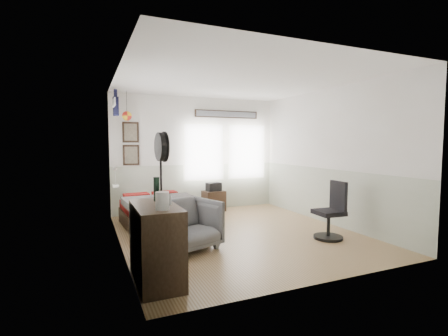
{
  "coord_description": "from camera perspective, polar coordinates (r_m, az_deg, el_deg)",
  "views": [
    {
      "loc": [
        -2.46,
        -5.14,
        1.62
      ],
      "look_at": [
        -0.1,
        0.4,
        1.15
      ],
      "focal_mm": 26.0,
      "sensor_mm": 36.0,
      "label": 1
    }
  ],
  "objects": [
    {
      "name": "kettle",
      "position": [
        3.55,
        -10.78,
        -5.69
      ],
      "size": [
        0.17,
        0.14,
        0.19
      ],
      "rotation": [
        0.0,
        0.0,
        0.29
      ],
      "color": "silver",
      "rests_on": "dresser"
    },
    {
      "name": "ground_plane",
      "position": [
        5.92,
        2.46,
        -11.46
      ],
      "size": [
        4.0,
        4.5,
        0.01
      ],
      "primitive_type": "cube",
      "color": "olive"
    },
    {
      "name": "nightstand",
      "position": [
        7.75,
        -1.82,
        -5.8
      ],
      "size": [
        0.52,
        0.43,
        0.48
      ],
      "primitive_type": "cube",
      "rotation": [
        0.0,
        0.0,
        0.1
      ],
      "color": "black",
      "rests_on": "ground_plane"
    },
    {
      "name": "bottle",
      "position": [
        4.09,
        -11.78,
        -3.63
      ],
      "size": [
        0.07,
        0.07,
        0.3
      ],
      "primitive_type": "cylinder",
      "color": "black",
      "rests_on": "dresser"
    },
    {
      "name": "black_bag",
      "position": [
        7.7,
        -1.83,
        -3.31
      ],
      "size": [
        0.36,
        0.25,
        0.2
      ],
      "primitive_type": "cube",
      "rotation": [
        0.0,
        0.0,
        0.12
      ],
      "color": "black",
      "rests_on": "nightstand"
    },
    {
      "name": "task_chair",
      "position": [
        5.82,
        18.35,
        -7.9
      ],
      "size": [
        0.49,
        0.49,
        0.97
      ],
      "rotation": [
        0.0,
        0.0,
        -0.07
      ],
      "color": "black",
      "rests_on": "ground_plane"
    },
    {
      "name": "room_shell",
      "position": [
        5.83,
        1.02,
        4.38
      ],
      "size": [
        4.02,
        4.52,
        2.71
      ],
      "color": "silver",
      "rests_on": "ground_plane"
    },
    {
      "name": "wall_decor",
      "position": [
        7.24,
        -12.36,
        8.15
      ],
      "size": [
        3.55,
        1.32,
        1.44
      ],
      "color": "#302318",
      "rests_on": "room_shell"
    },
    {
      "name": "dresser",
      "position": [
        3.96,
        -11.86,
        -12.8
      ],
      "size": [
        0.48,
        1.0,
        0.9
      ],
      "primitive_type": "cube",
      "color": "black",
      "rests_on": "ground_plane"
    },
    {
      "name": "armchair",
      "position": [
        5.05,
        -6.3,
        -9.8
      ],
      "size": [
        1.03,
        1.04,
        0.75
      ],
      "primitive_type": "imported",
      "rotation": [
        0.0,
        0.0,
        0.33
      ],
      "color": "slate",
      "rests_on": "ground_plane"
    },
    {
      "name": "bed",
      "position": [
        6.33,
        -11.06,
        -7.83
      ],
      "size": [
        1.41,
        1.89,
        0.58
      ],
      "rotation": [
        0.0,
        0.0,
        0.07
      ],
      "color": "black",
      "rests_on": "ground_plane"
    },
    {
      "name": "stand_fan",
      "position": [
        3.74,
        -10.92,
        3.44
      ],
      "size": [
        0.11,
        0.35,
        0.85
      ],
      "rotation": [
        0.0,
        0.0,
        0.06
      ],
      "color": "black",
      "rests_on": "dresser"
    }
  ]
}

